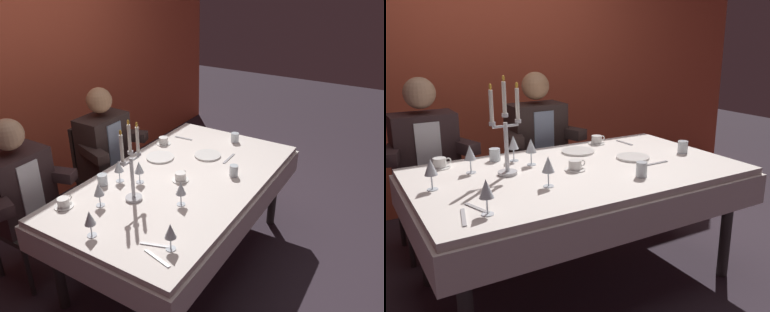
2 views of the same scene
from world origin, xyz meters
TOP-DOWN VIEW (x-y plane):
  - ground_plane at (0.00, 0.00)m, footprint 12.00×12.00m
  - back_wall at (0.00, 1.66)m, footprint 6.00×0.12m
  - dining_table at (0.00, 0.00)m, footprint 1.94×1.14m
  - candelabra at (-0.40, 0.11)m, footprint 0.19×0.11m
  - dinner_plate_0 at (0.19, 0.32)m, footprint 0.22×0.22m
  - dinner_plate_1 at (0.41, 0.01)m, footprint 0.21×0.21m
  - wine_glass_0 at (-0.57, 0.24)m, footprint 0.07×0.07m
  - wine_glass_1 at (-0.29, -0.19)m, footprint 0.07×0.07m
  - wine_glass_2 at (-0.82, 0.07)m, footprint 0.07×0.07m
  - wine_glass_3 at (-0.69, -0.38)m, footprint 0.07×0.07m
  - wine_glass_4 at (-0.26, 0.34)m, footprint 0.07×0.07m
  - wine_glass_5 at (-0.21, 0.21)m, footprint 0.07×0.07m
  - water_tumbler_0 at (0.22, -0.31)m, footprint 0.06×0.06m
  - water_tumbler_1 at (0.78, -0.05)m, footprint 0.07×0.07m
  - water_tumbler_2 at (-0.36, 0.41)m, footprint 0.07×0.07m
  - coffee_cup_0 at (-0.03, -0.02)m, footprint 0.13×0.12m
  - coffee_cup_1 at (-0.70, 0.43)m, footprint 0.13×0.12m
  - coffee_cup_2 at (0.43, 0.45)m, footprint 0.13×0.12m
  - fork_0 at (-0.71, -0.29)m, footprint 0.07×0.17m
  - fork_1 at (0.61, 0.37)m, footprint 0.03×0.17m
  - knife_2 at (0.46, -0.16)m, footprint 0.19×0.02m
  - knife_3 at (-0.79, -0.36)m, footprint 0.06×0.19m
  - seated_diner_0 at (-0.69, 0.89)m, footprint 0.63×0.48m
  - seated_diner_1 at (0.15, 0.89)m, footprint 0.63×0.48m

SIDE VIEW (x-z plane):
  - ground_plane at x=0.00m, z-range 0.00..0.00m
  - dining_table at x=0.00m, z-range 0.25..0.99m
  - seated_diner_0 at x=-0.69m, z-range 0.12..1.36m
  - seated_diner_1 at x=0.15m, z-range 0.12..1.36m
  - fork_0 at x=-0.71m, z-range 0.74..0.75m
  - fork_1 at x=0.61m, z-range 0.74..0.75m
  - knife_2 at x=0.46m, z-range 0.74..0.75m
  - knife_3 at x=-0.79m, z-range 0.74..0.75m
  - dinner_plate_0 at x=0.19m, z-range 0.74..0.75m
  - dinner_plate_1 at x=0.41m, z-range 0.74..0.75m
  - coffee_cup_0 at x=-0.03m, z-range 0.74..0.80m
  - coffee_cup_1 at x=-0.70m, z-range 0.74..0.80m
  - coffee_cup_2 at x=0.43m, z-range 0.74..0.80m
  - water_tumbler_2 at x=-0.36m, z-range 0.74..0.82m
  - water_tumbler_1 at x=0.78m, z-range 0.74..0.82m
  - water_tumbler_0 at x=0.22m, z-range 0.74..0.83m
  - wine_glass_0 at x=-0.57m, z-range 0.77..0.94m
  - wine_glass_1 at x=-0.29m, z-range 0.77..0.94m
  - wine_glass_2 at x=-0.82m, z-range 0.77..0.94m
  - wine_glass_4 at x=-0.26m, z-range 0.77..0.94m
  - wine_glass_5 at x=-0.21m, z-range 0.77..0.94m
  - wine_glass_3 at x=-0.69m, z-range 0.77..0.94m
  - candelabra at x=-0.40m, z-range 0.69..1.24m
  - back_wall at x=0.00m, z-range 0.00..2.70m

